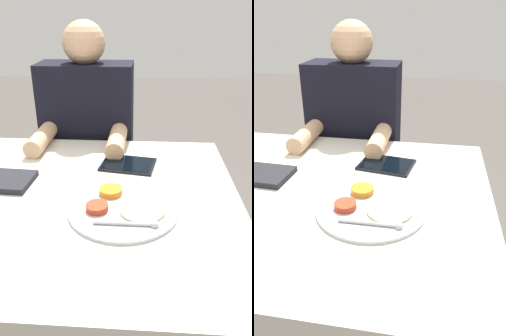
{
  "view_description": "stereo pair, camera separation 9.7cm",
  "coord_description": "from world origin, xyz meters",
  "views": [
    {
      "loc": [
        0.24,
        -0.84,
        1.28
      ],
      "look_at": [
        0.18,
        0.07,
        0.83
      ],
      "focal_mm": 35.0,
      "sensor_mm": 36.0,
      "label": 1
    },
    {
      "loc": [
        0.33,
        -0.83,
        1.28
      ],
      "look_at": [
        0.18,
        0.07,
        0.83
      ],
      "focal_mm": 35.0,
      "sensor_mm": 36.0,
      "label": 2
    }
  ],
  "objects": [
    {
      "name": "dining_table",
      "position": [
        0.0,
        0.0,
        0.39
      ],
      "size": [
        1.04,
        0.91,
        0.77
      ],
      "color": "beige",
      "rests_on": "ground_plane"
    },
    {
      "name": "thali_tray",
      "position": [
        0.17,
        -0.07,
        0.78
      ],
      "size": [
        0.31,
        0.31,
        0.03
      ],
      "color": "#B7BABF",
      "rests_on": "dining_table"
    },
    {
      "name": "red_notebook",
      "position": [
        -0.22,
        0.05,
        0.78
      ],
      "size": [
        0.2,
        0.15,
        0.02
      ],
      "color": "silver",
      "rests_on": "dining_table"
    },
    {
      "name": "tablet_device",
      "position": [
        0.17,
        0.21,
        0.78
      ],
      "size": [
        0.21,
        0.17,
        0.01
      ],
      "color": "black",
      "rests_on": "dining_table"
    },
    {
      "name": "person_diner",
      "position": [
        -0.03,
        0.58,
        0.58
      ],
      "size": [
        0.41,
        0.45,
        1.24
      ],
      "color": "black",
      "rests_on": "ground_plane"
    }
  ]
}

